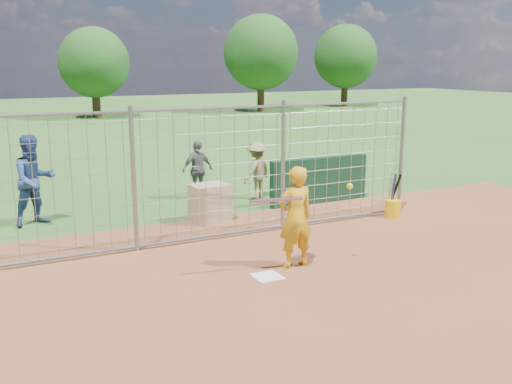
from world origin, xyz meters
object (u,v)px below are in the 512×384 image
batter (295,217)px  bystander_a (34,180)px  bucket_with_bats (393,206)px  bystander_c (257,170)px  bystander_b (197,170)px  equipment_bin (210,203)px

batter → bystander_a: 5.81m
batter → bucket_with_bats: 3.94m
batter → bystander_c: batter is taller
batter → bystander_a: bystander_a is taller
batter → bystander_c: bearing=-109.2°
bystander_b → bystander_c: size_ratio=1.04×
bystander_b → bucket_with_bats: (3.20, -3.53, -0.49)m
batter → equipment_bin: (-0.21, 3.21, -0.45)m
batter → equipment_bin: batter is taller
equipment_bin → bucket_with_bats: bucket_with_bats is taller
bystander_c → equipment_bin: bystander_c is taller
bystander_a → bystander_b: bystander_a is taller
bystander_b → equipment_bin: 2.13m
bystander_a → bucket_with_bats: 7.63m
batter → bucket_with_bats: (3.49, 1.73, -0.60)m
bystander_b → equipment_bin: bearing=-117.1°
bystander_c → equipment_bin: size_ratio=1.77×
bystander_a → batter: bearing=-71.7°
bystander_c → bystander_b: bearing=-50.7°
bystander_c → batter: bearing=44.8°
bystander_b → equipment_bin: bystander_b is taller
batter → bystander_a: bearing=-52.4°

